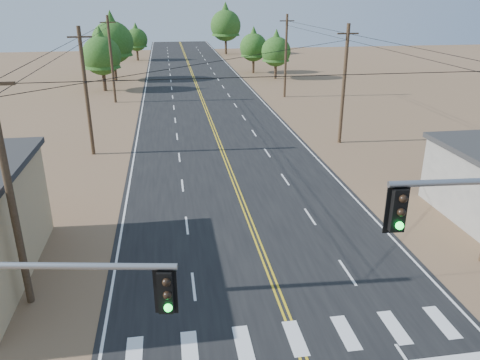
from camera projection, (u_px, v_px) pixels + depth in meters
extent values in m
cube|color=black|center=(224.00, 155.00, 37.91)|extent=(15.00, 200.00, 0.02)
cylinder|color=#4C3826|center=(10.00, 193.00, 18.03)|extent=(0.30, 0.30, 10.00)
cylinder|color=#4C3826|center=(86.00, 93.00, 36.39)|extent=(0.30, 0.30, 10.00)
cube|color=#4C3826|center=(79.00, 37.00, 34.84)|extent=(1.80, 0.12, 0.12)
cylinder|color=#4C3826|center=(111.00, 60.00, 54.76)|extent=(0.30, 0.30, 10.00)
cube|color=#4C3826|center=(108.00, 22.00, 53.21)|extent=(1.80, 0.12, 0.12)
cylinder|color=#4C3826|center=(344.00, 86.00, 39.42)|extent=(0.30, 0.30, 10.00)
cube|color=#4C3826|center=(348.00, 34.00, 37.87)|extent=(1.80, 0.12, 0.12)
cylinder|color=#4C3826|center=(286.00, 57.00, 57.78)|extent=(0.30, 0.30, 10.00)
cube|color=#4C3826|center=(287.00, 21.00, 56.23)|extent=(1.80, 0.12, 0.12)
cylinder|color=gray|center=(41.00, 266.00, 10.08)|extent=(5.83, 1.15, 0.15)
cube|color=black|center=(166.00, 291.00, 10.27)|extent=(0.37, 0.33, 1.04)
sphere|color=black|center=(166.00, 282.00, 10.00)|extent=(0.19, 0.19, 0.19)
sphere|color=black|center=(167.00, 295.00, 10.12)|extent=(0.19, 0.19, 0.19)
sphere|color=#0CE533|center=(168.00, 308.00, 10.24)|extent=(0.19, 0.19, 0.19)
cube|color=black|center=(397.00, 209.00, 12.07)|extent=(0.40, 0.35, 1.19)
sphere|color=black|center=(403.00, 199.00, 11.76)|extent=(0.22, 0.22, 0.22)
sphere|color=black|center=(401.00, 212.00, 11.90)|extent=(0.22, 0.22, 0.22)
sphere|color=#0CE533|center=(400.00, 226.00, 12.04)|extent=(0.22, 0.22, 0.22)
cylinder|color=#3F2D1E|center=(104.00, 79.00, 62.87)|extent=(0.48, 0.48, 3.03)
cone|color=#234C15|center=(101.00, 47.00, 61.31)|extent=(4.72, 4.72, 5.39)
sphere|color=#234C15|center=(102.00, 56.00, 61.71)|extent=(5.06, 5.06, 5.06)
cylinder|color=#3F2D1E|center=(115.00, 68.00, 70.48)|extent=(0.44, 0.44, 3.65)
cone|color=#234C15|center=(112.00, 33.00, 68.61)|extent=(5.67, 5.67, 6.49)
sphere|color=#234C15|center=(112.00, 42.00, 69.10)|extent=(6.08, 6.08, 6.08)
cylinder|color=#3F2D1E|center=(137.00, 54.00, 92.17)|extent=(0.42, 0.42, 2.60)
cone|color=#234C15|center=(136.00, 35.00, 90.84)|extent=(4.05, 4.05, 4.62)
sphere|color=#234C15|center=(136.00, 40.00, 91.19)|extent=(4.34, 4.34, 4.34)
cylinder|color=#3F2D1E|center=(276.00, 70.00, 72.14)|extent=(0.41, 0.41, 2.67)
cone|color=#234C15|center=(276.00, 45.00, 70.77)|extent=(4.15, 4.15, 4.74)
sphere|color=#234C15|center=(276.00, 52.00, 71.13)|extent=(4.45, 4.45, 4.45)
cylinder|color=#3F2D1E|center=(253.00, 65.00, 77.49)|extent=(0.41, 0.41, 2.70)
cone|color=#234C15|center=(254.00, 41.00, 76.11)|extent=(4.19, 4.19, 4.79)
sphere|color=#234C15|center=(253.00, 47.00, 76.47)|extent=(4.49, 4.49, 4.49)
cylinder|color=#3F2D1E|center=(226.00, 45.00, 101.84)|extent=(0.50, 0.50, 3.90)
cone|color=#234C15|center=(226.00, 19.00, 99.84)|extent=(6.07, 6.07, 6.94)
sphere|color=#234C15|center=(226.00, 26.00, 100.36)|extent=(6.51, 6.51, 6.51)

